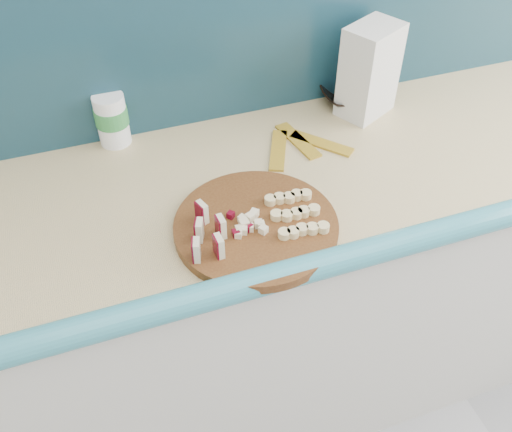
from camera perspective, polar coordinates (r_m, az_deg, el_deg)
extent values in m
cube|color=silver|center=(1.79, 10.62, -5.59)|extent=(2.20, 0.60, 0.88)
cube|color=#D2B87B|center=(1.49, 12.85, 6.05)|extent=(2.20, 0.60, 0.03)
cube|color=teal|center=(1.31, 19.16, -1.64)|extent=(2.20, 0.06, 0.03)
cube|color=teal|center=(1.57, 9.06, 19.96)|extent=(2.20, 0.02, 0.50)
cylinder|color=#42220E|center=(1.21, 0.00, -1.06)|extent=(0.38, 0.38, 0.02)
cube|color=beige|center=(1.12, -5.92, -3.41)|extent=(0.02, 0.03, 0.05)
cube|color=#4F0514|center=(1.12, -6.32, -3.47)|extent=(0.01, 0.03, 0.05)
cube|color=beige|center=(1.16, -5.64, -1.44)|extent=(0.02, 0.03, 0.05)
cube|color=#4F0514|center=(1.16, -6.02, -1.51)|extent=(0.01, 0.03, 0.05)
cube|color=beige|center=(1.20, -5.38, 0.40)|extent=(0.02, 0.03, 0.05)
cube|color=#4F0514|center=(1.20, -5.75, 0.34)|extent=(0.01, 0.03, 0.05)
cube|color=beige|center=(1.13, -3.68, -3.01)|extent=(0.02, 0.03, 0.05)
cube|color=#4F0514|center=(1.13, -4.07, -3.08)|extent=(0.01, 0.03, 0.05)
cube|color=beige|center=(1.16, -3.48, -1.06)|extent=(0.02, 0.03, 0.05)
cube|color=#4F0514|center=(1.16, -3.86, -1.13)|extent=(0.01, 0.03, 0.05)
cube|color=beige|center=(1.20, -0.64, -0.50)|extent=(0.02, 0.02, 0.02)
cube|color=beige|center=(1.20, -0.44, -0.27)|extent=(0.02, 0.02, 0.02)
cube|color=#4F0514|center=(1.21, -0.50, 0.05)|extent=(0.02, 0.02, 0.02)
cube|color=beige|center=(1.20, -0.94, -0.26)|extent=(0.02, 0.02, 0.02)
cube|color=beige|center=(1.21, -1.23, -0.07)|extent=(0.02, 0.02, 0.02)
cube|color=beige|center=(1.21, -1.72, -0.02)|extent=(0.02, 0.02, 0.02)
cube|color=beige|center=(1.20, -1.46, -0.43)|extent=(0.02, 0.02, 0.02)
cube|color=beige|center=(1.20, -1.83, -0.58)|extent=(0.02, 0.02, 0.02)
cube|color=#4F0514|center=(1.19, -2.05, -0.92)|extent=(0.02, 0.02, 0.02)
cube|color=beige|center=(1.19, -1.37, -0.88)|extent=(0.02, 0.02, 0.02)
cube|color=beige|center=(1.18, -1.25, -1.19)|extent=(0.02, 0.02, 0.02)
cube|color=beige|center=(1.19, -0.93, -0.80)|extent=(0.02, 0.02, 0.02)
cube|color=beige|center=(1.19, -0.62, -0.96)|extent=(0.02, 0.02, 0.02)
cube|color=beige|center=(1.19, -0.14, -0.95)|extent=(0.02, 0.02, 0.02)
cube|color=#4F0514|center=(1.19, -0.55, -0.61)|extent=(0.02, 0.02, 0.02)
cylinder|color=#DAC185|center=(1.17, 2.71, -1.78)|extent=(0.03, 0.03, 0.02)
cylinder|color=#DAC185|center=(1.18, 3.70, -1.60)|extent=(0.03, 0.03, 0.02)
cylinder|color=#DAC185|center=(1.18, 4.67, -1.43)|extent=(0.03, 0.03, 0.02)
cylinder|color=#DAC185|center=(1.19, 5.64, -1.25)|extent=(0.03, 0.03, 0.02)
cylinder|color=#DAC185|center=(1.19, 6.60, -1.07)|extent=(0.03, 0.03, 0.02)
cylinder|color=#DAC185|center=(1.21, 2.02, -0.07)|extent=(0.03, 0.03, 0.02)
cylinder|color=#DAC185|center=(1.21, 2.98, 0.10)|extent=(0.03, 0.03, 0.02)
cylinder|color=#DAC185|center=(1.22, 3.93, 0.26)|extent=(0.03, 0.03, 0.02)
cylinder|color=#DAC185|center=(1.22, 4.87, 0.43)|extent=(0.03, 0.03, 0.02)
cylinder|color=#DAC185|center=(1.23, 5.80, 0.59)|extent=(0.03, 0.03, 0.02)
cylinder|color=#DAC185|center=(1.25, 1.37, 1.55)|extent=(0.03, 0.03, 0.02)
cylinder|color=#DAC185|center=(1.25, 2.30, 1.70)|extent=(0.03, 0.03, 0.02)
cylinder|color=#DAC185|center=(1.25, 3.22, 1.86)|extent=(0.03, 0.03, 0.02)
cylinder|color=#DAC185|center=(1.26, 4.14, 2.01)|extent=(0.03, 0.03, 0.02)
cylinder|color=#DAC185|center=(1.27, 5.05, 2.16)|extent=(0.03, 0.03, 0.02)
imported|color=black|center=(1.64, 9.57, 11.90)|extent=(0.20, 0.20, 0.04)
cube|color=silver|center=(1.55, 11.26, 14.06)|extent=(0.17, 0.15, 0.24)
cylinder|color=white|center=(1.47, -14.20, 9.32)|extent=(0.08, 0.08, 0.13)
cylinder|color=#328B42|center=(1.47, -14.28, 9.68)|extent=(0.08, 0.08, 0.04)
cube|color=gold|center=(1.43, 2.24, 6.60)|extent=(0.10, 0.17, 0.01)
cube|color=gold|center=(1.47, 4.22, 7.53)|extent=(0.07, 0.17, 0.01)
cube|color=gold|center=(1.46, 6.57, 7.22)|extent=(0.13, 0.15, 0.01)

